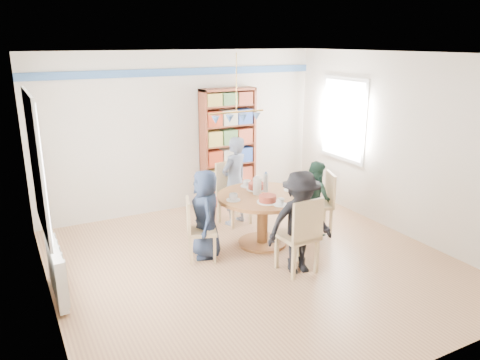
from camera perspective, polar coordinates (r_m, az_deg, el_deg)
ground at (r=6.34m, az=1.71°, el=-10.06°), size 5.00×5.00×0.00m
room_shell at (r=6.43m, az=-4.02°, el=5.86°), size 5.00×5.00×5.00m
radiator at (r=5.80m, az=-21.49°, el=-10.13°), size 0.12×1.00×0.60m
dining_table at (r=6.68m, az=2.77°, el=-3.42°), size 1.30×1.30×0.75m
chair_left at (r=6.27m, az=-5.36°, el=-5.72°), size 0.48×0.48×0.85m
chair_right at (r=7.23m, az=10.05°, el=-2.42°), size 0.54×0.54×0.94m
chair_far at (r=7.50m, az=-1.06°, el=-1.20°), size 0.51×0.51×1.00m
chair_near at (r=5.90m, az=7.51°, el=-6.36°), size 0.47×0.47×1.01m
person_left at (r=6.31m, az=-4.19°, el=-4.15°), size 0.53×0.68×1.22m
person_right at (r=7.19m, az=9.24°, el=-2.08°), size 0.51×0.61×1.13m
person_far at (r=7.40m, az=-0.67°, el=-0.11°), size 0.61×0.51×1.42m
person_near at (r=5.90m, az=7.33°, el=-5.20°), size 0.93×0.63×1.33m
bookshelf at (r=8.30m, az=-1.47°, el=3.91°), size 0.98×0.30×2.07m
tableware at (r=6.61m, az=2.51°, el=-1.28°), size 1.13×1.13×0.30m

